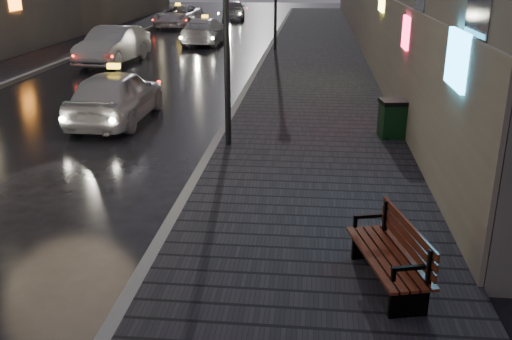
% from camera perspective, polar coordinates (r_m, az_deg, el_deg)
% --- Properties ---
extents(ground, '(120.00, 120.00, 0.00)m').
position_cam_1_polar(ground, '(8.98, -20.55, -9.62)').
color(ground, black).
rests_on(ground, ground).
extents(sidewalk, '(4.60, 58.00, 0.15)m').
position_cam_1_polar(sidewalk, '(28.24, 6.01, 11.41)').
color(sidewalk, black).
rests_on(sidewalk, ground).
extents(curb, '(0.20, 58.00, 0.15)m').
position_cam_1_polar(curb, '(28.33, 1.05, 11.55)').
color(curb, slate).
rests_on(curb, ground).
extents(sidewalk_far, '(2.40, 58.00, 0.15)m').
position_cam_1_polar(sidewalk_far, '(30.89, -18.55, 11.25)').
color(sidewalk_far, black).
rests_on(sidewalk_far, ground).
extents(curb_far, '(0.20, 58.00, 0.15)m').
position_cam_1_polar(curb_far, '(30.39, -16.27, 11.35)').
color(curb_far, slate).
rests_on(curb_far, ground).
extents(bench, '(1.03, 1.89, 0.92)m').
position_cam_1_polar(bench, '(7.87, 13.59, -8.15)').
color(bench, black).
rests_on(bench, sidewalk).
extents(trash_bin, '(0.71, 0.71, 0.94)m').
position_cam_1_polar(trash_bin, '(14.55, 13.46, 5.06)').
color(trash_bin, black).
rests_on(trash_bin, sidewalk).
extents(taxi_near, '(1.80, 4.41, 1.50)m').
position_cam_1_polar(taxi_near, '(16.60, -13.81, 7.27)').
color(taxi_near, '#B9B8BE').
rests_on(taxi_near, ground).
extents(car_left_mid, '(2.14, 5.00, 1.60)m').
position_cam_1_polar(car_left_mid, '(26.63, -14.11, 12.00)').
color(car_left_mid, '#A6A7AE').
rests_on(car_left_mid, ground).
extents(taxi_mid, '(2.26, 5.01, 1.42)m').
position_cam_1_polar(taxi_mid, '(32.51, -5.09, 13.70)').
color(taxi_mid, white).
rests_on(taxi_mid, ground).
extents(taxi_far, '(2.85, 5.51, 1.48)m').
position_cam_1_polar(taxi_far, '(41.74, -7.77, 15.03)').
color(taxi_far, white).
rests_on(taxi_far, ground).
extents(car_far, '(2.37, 4.67, 1.52)m').
position_cam_1_polar(car_far, '(47.13, -2.27, 15.76)').
color(car_far, gray).
rests_on(car_far, ground).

